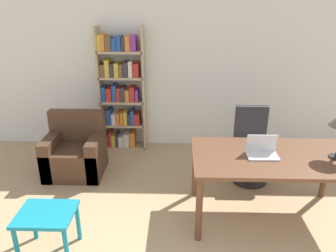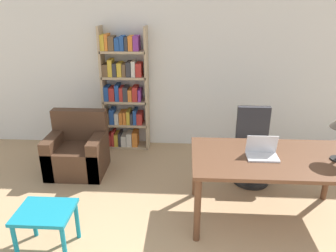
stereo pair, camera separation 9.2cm
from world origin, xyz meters
TOP-DOWN VIEW (x-y plane):
  - wall_back at (0.00, 4.53)m, footprint 8.00×0.06m
  - desk at (0.86, 2.52)m, footprint 1.73×0.96m
  - laptop at (0.74, 2.53)m, footprint 0.33×0.22m
  - office_chair at (0.83, 3.38)m, footprint 0.48×0.48m
  - side_table_blue at (-1.41, 1.88)m, footprint 0.53×0.45m
  - armchair at (-1.61, 3.47)m, footprint 0.78×0.67m
  - bookshelf at (-1.07, 4.34)m, footprint 0.73×0.28m

SIDE VIEW (x-z plane):
  - armchair at x=-1.61m, z-range -0.14..0.72m
  - side_table_blue at x=-1.41m, z-range 0.15..0.62m
  - office_chair at x=0.83m, z-range -0.04..0.97m
  - desk at x=0.86m, z-range 0.30..1.07m
  - laptop at x=0.74m, z-range 0.71..0.94m
  - bookshelf at x=-1.07m, z-range -0.05..1.92m
  - wall_back at x=0.00m, z-range 0.00..2.70m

